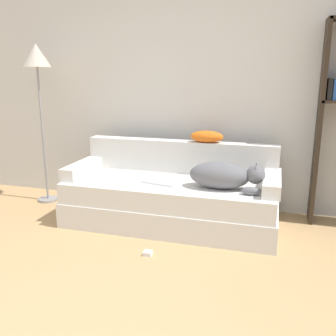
{
  "coord_description": "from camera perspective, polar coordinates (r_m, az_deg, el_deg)",
  "views": [
    {
      "loc": [
        0.96,
        -1.41,
        1.43
      ],
      "look_at": [
        0.02,
        1.77,
        0.58
      ],
      "focal_mm": 40.0,
      "sensor_mm": 36.0,
      "label": 1
    }
  ],
  "objects": [
    {
      "name": "power_adapter",
      "position": [
        3.09,
        -3.09,
        -12.85
      ],
      "size": [
        0.07,
        0.07,
        0.04
      ],
      "color": "white",
      "rests_on": "ground_plane"
    },
    {
      "name": "wall_back",
      "position": [
        4.05,
        2.7,
        13.2
      ],
      "size": [
        7.77,
        0.06,
        2.7
      ],
      "color": "silver",
      "rests_on": "ground_plane"
    },
    {
      "name": "couch_backrest",
      "position": [
        3.84,
        1.87,
        1.77
      ],
      "size": [
        1.96,
        0.15,
        0.33
      ],
      "color": "silver",
      "rests_on": "couch"
    },
    {
      "name": "laptop",
      "position": [
        3.51,
        -0.83,
        -2.04
      ],
      "size": [
        0.36,
        0.29,
        0.02
      ],
      "rotation": [
        0.0,
        0.0,
        -0.22
      ],
      "color": "silver",
      "rests_on": "couch"
    },
    {
      "name": "throw_pillow",
      "position": [
        3.73,
        5.94,
        4.79
      ],
      "size": [
        0.33,
        0.18,
        0.12
      ],
      "color": "orange",
      "rests_on": "couch_backrest"
    },
    {
      "name": "dog",
      "position": [
        3.33,
        8.53,
        -1.12
      ],
      "size": [
        0.66,
        0.3,
        0.24
      ],
      "color": "slate",
      "rests_on": "couch"
    },
    {
      "name": "couch_arm_right",
      "position": [
        3.41,
        15.58,
        -2.19
      ],
      "size": [
        0.15,
        0.65,
        0.12
      ],
      "color": "silver",
      "rests_on": "couch"
    },
    {
      "name": "couch_arm_left",
      "position": [
        3.88,
        -12.86,
        -0.02
      ],
      "size": [
        0.15,
        0.65,
        0.12
      ],
      "color": "silver",
      "rests_on": "couch"
    },
    {
      "name": "floor_lamp",
      "position": [
        4.32,
        -19.33,
        14.43
      ],
      "size": [
        0.3,
        0.3,
        1.72
      ],
      "color": "gray",
      "rests_on": "ground_plane"
    },
    {
      "name": "couch",
      "position": [
        3.62,
        0.43,
        -5.31
      ],
      "size": [
        2.0,
        0.84,
        0.43
      ],
      "color": "silver",
      "rests_on": "ground_plane"
    }
  ]
}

